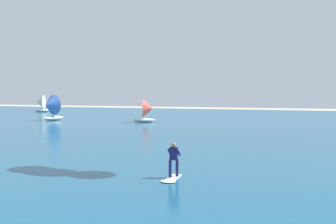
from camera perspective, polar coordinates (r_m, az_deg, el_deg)
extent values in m
cube|color=navy|center=(52.12, 11.67, -1.79)|extent=(160.00, 90.00, 0.10)
cube|color=white|center=(19.54, 0.79, -9.02)|extent=(0.56, 1.43, 0.05)
cylinder|color=#19194C|center=(19.32, 0.30, -7.88)|extent=(0.14, 0.14, 0.80)
cylinder|color=#19194C|center=(19.60, 1.27, -7.72)|extent=(0.14, 0.14, 0.80)
cube|color=#19194C|center=(19.34, 0.79, -5.76)|extent=(0.38, 0.25, 0.60)
sphere|color=#9E7051|center=(19.29, 0.79, -4.55)|extent=(0.22, 0.22, 0.22)
cylinder|color=#19194C|center=(19.47, 0.22, -5.56)|extent=(0.13, 0.51, 0.39)
cylinder|color=#19194C|center=(19.36, 1.48, -5.60)|extent=(0.13, 0.51, 0.39)
ellipsoid|color=white|center=(18.64, 0.04, -9.55)|extent=(0.75, 0.66, 0.08)
ellipsoid|color=white|center=(87.67, -16.86, 0.19)|extent=(3.48, 2.29, 0.62)
cylinder|color=silver|center=(87.57, -16.78, 1.47)|extent=(0.10, 0.10, 3.29)
cone|color=silver|center=(87.77, -17.23, 1.36)|extent=(2.38, 3.11, 2.77)
ellipsoid|color=silver|center=(61.38, -15.56, -0.81)|extent=(2.06, 3.67, 0.65)
cylinder|color=silver|center=(61.39, -15.46, 1.12)|extent=(0.11, 0.11, 3.48)
cone|color=#3F72CC|center=(60.92, -16.02, 0.94)|extent=(3.22, 2.23, 2.92)
ellipsoid|color=white|center=(55.46, -3.31, -1.13)|extent=(3.12, 1.95, 0.55)
cylinder|color=silver|center=(55.38, -3.46, 0.68)|extent=(0.09, 0.09, 2.95)
cone|color=#D84C3F|center=(55.34, -2.79, 0.52)|extent=(2.05, 2.77, 2.48)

